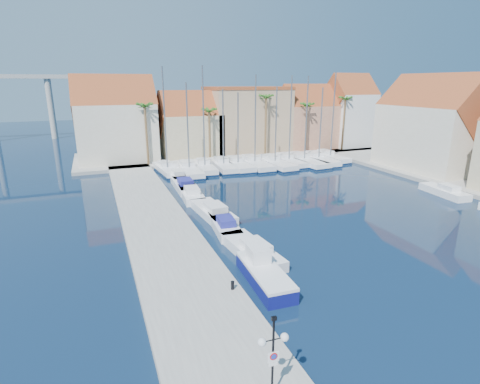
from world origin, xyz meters
The scene contains 36 objects.
ground centered at (0.00, 0.00, 0.00)m, with size 260.00×260.00×0.00m, color black.
quay_west centered at (-9.00, 13.50, 0.25)m, with size 6.00×77.00×0.50m, color gray.
shore_north centered at (10.00, 48.00, 0.25)m, with size 54.00×16.00×0.50m, color gray.
lamp_post centered at (-7.99, -5.51, 2.97)m, with size 1.28×0.39×3.76m.
bollard centered at (-6.60, 2.77, 0.77)m, with size 0.21×0.21×0.53m, color black.
fishing_boat centered at (-4.09, 3.65, 0.69)m, with size 2.28×6.04×2.08m.
motorboat_west_0 centered at (-3.28, 7.44, 0.51)m, with size 2.82×7.09×1.40m.
motorboat_west_1 centered at (-3.53, 13.07, 0.51)m, with size 2.52×6.13×1.40m.
motorboat_west_2 centered at (-3.35, 17.07, 0.51)m, with size 2.85×7.43×1.40m.
motorboat_west_3 centered at (-3.85, 23.77, 0.51)m, with size 2.68×6.84×1.40m.
motorboat_west_4 centered at (-3.67, 27.79, 0.51)m, with size 2.53×7.21×1.40m.
motorboat_west_5 centered at (-3.51, 32.75, 0.51)m, with size 1.96×6.10×1.40m.
motorboat_west_6 centered at (-3.09, 38.14, 0.51)m, with size 2.69×6.83×1.40m.
motorboat_east_1 centered at (23.99, 13.94, 0.51)m, with size 2.59×6.28×1.40m.
sailboat_0 centered at (-4.15, 36.89, 0.66)m, with size 2.98×8.72×14.77m.
sailboat_1 centered at (-1.16, 35.86, 0.58)m, with size 3.21×10.36×12.74m.
sailboat_2 centered at (1.41, 36.58, 0.65)m, with size 3.10×9.18×14.99m.
sailboat_3 centered at (4.34, 36.59, 0.58)m, with size 3.13×9.60×11.82m.
sailboat_4 centered at (6.59, 36.45, 0.57)m, with size 2.69×9.78×11.33m.
sailboat_5 centered at (9.32, 36.38, 0.59)m, with size 2.81×10.63×13.82m.
sailboat_6 centered at (12.34, 35.51, 0.57)m, with size 3.42×10.72×12.20m.
sailboat_7 centered at (15.20, 36.15, 0.61)m, with size 2.79×9.60×13.75m.
sailboat_8 centered at (17.61, 35.63, 0.58)m, with size 3.99×11.80×13.70m.
sailboat_9 centered at (20.41, 35.61, 0.57)m, with size 3.20×10.63×11.98m.
sailboat_10 centered at (23.25, 36.46, 0.63)m, with size 2.91×9.20×14.31m.
building_0 centered at (-10.00, 47.00, 6.52)m, with size 12.30×9.00×13.50m.
building_1 centered at (2.00, 47.00, 5.30)m, with size 10.30×8.00×11.00m.
building_2 centered at (13.00, 48.00, 6.26)m, with size 14.20×10.20×11.50m.
building_3 centered at (25.00, 47.00, 5.86)m, with size 10.30×8.00×12.00m.
building_4 centered at (34.00, 46.00, 6.97)m, with size 8.30×8.00×14.00m.
building_6 centered at (32.00, 24.00, 6.52)m, with size 9.00×14.30×13.50m.
palm_0 centered at (-6.00, 42.00, 9.08)m, with size 2.60×2.60×10.15m.
palm_1 centered at (4.00, 42.00, 8.14)m, with size 2.60×2.60×9.15m.
palm_2 centered at (14.00, 42.00, 10.02)m, with size 2.60×2.60×11.15m.
palm_3 centered at (22.00, 42.00, 8.61)m, with size 2.60×2.60×9.65m.
palm_4 centered at (30.00, 42.00, 9.55)m, with size 2.60×2.60×10.65m.
Camera 1 is at (-13.60, -16.31, 12.66)m, focal length 28.00 mm.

